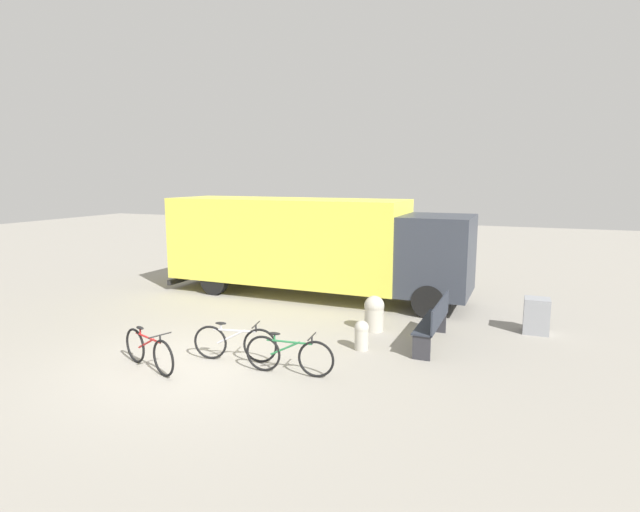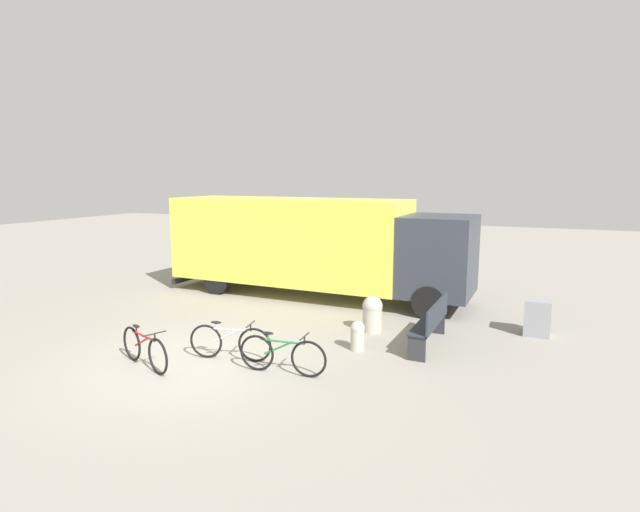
# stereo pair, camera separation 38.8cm
# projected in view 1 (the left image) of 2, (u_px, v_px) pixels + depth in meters

# --- Properties ---
(ground_plane) EXTENTS (60.00, 60.00, 0.00)m
(ground_plane) POSITION_uv_depth(u_px,v_px,m) (195.00, 366.00, 9.20)
(ground_plane) COLOR gray
(delivery_truck) EXTENTS (8.91, 2.39, 2.82)m
(delivery_truck) POSITION_uv_depth(u_px,v_px,m) (310.00, 243.00, 14.38)
(delivery_truck) COLOR #EAE04C
(delivery_truck) RESTS_ON ground
(park_bench) EXTENTS (0.44, 1.97, 0.97)m
(park_bench) POSITION_uv_depth(u_px,v_px,m) (435.00, 320.00, 10.22)
(park_bench) COLOR #282D38
(park_bench) RESTS_ON ground
(bicycle_near) EXTENTS (1.56, 0.67, 0.74)m
(bicycle_near) POSITION_uv_depth(u_px,v_px,m) (149.00, 350.00, 8.99)
(bicycle_near) COLOR black
(bicycle_near) RESTS_ON ground
(bicycle_middle) EXTENTS (1.62, 0.47, 0.74)m
(bicycle_middle) POSITION_uv_depth(u_px,v_px,m) (235.00, 343.00, 9.40)
(bicycle_middle) COLOR black
(bicycle_middle) RESTS_ON ground
(bicycle_far) EXTENTS (1.64, 0.44, 0.74)m
(bicycle_far) POSITION_uv_depth(u_px,v_px,m) (289.00, 355.00, 8.76)
(bicycle_far) COLOR black
(bicycle_far) RESTS_ON ground
(bollard_near_bench) EXTENTS (0.29, 0.29, 0.60)m
(bollard_near_bench) POSITION_uv_depth(u_px,v_px,m) (362.00, 334.00, 10.02)
(bollard_near_bench) COLOR #B2AD9E
(bollard_near_bench) RESTS_ON ground
(bollard_far_bench) EXTENTS (0.45, 0.45, 0.81)m
(bollard_far_bench) POSITION_uv_depth(u_px,v_px,m) (374.00, 312.00, 11.23)
(bollard_far_bench) COLOR #B2AD9E
(bollard_far_bench) RESTS_ON ground
(utility_box) EXTENTS (0.54, 0.49, 0.79)m
(utility_box) POSITION_uv_depth(u_px,v_px,m) (536.00, 316.00, 11.07)
(utility_box) COLOR gray
(utility_box) RESTS_ON ground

